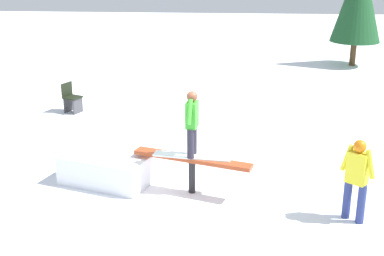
{
  "coord_description": "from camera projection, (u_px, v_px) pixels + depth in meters",
  "views": [
    {
      "loc": [
        0.73,
        -9.71,
        4.69
      ],
      "look_at": [
        0.0,
        0.0,
        1.36
      ],
      "focal_mm": 50.0,
      "sensor_mm": 36.0,
      "label": 1
    }
  ],
  "objects": [
    {
      "name": "folding_chair",
      "position": [
        71.0,
        99.0,
        15.75
      ],
      "size": [
        0.58,
        0.58,
        0.88
      ],
      "rotation": [
        0.0,
        0.0,
        1.15
      ],
      "color": "#3F3F44",
      "rests_on": "ground"
    },
    {
      "name": "rail_feature",
      "position": [
        192.0,
        162.0,
        10.52
      ],
      "size": [
        2.4,
        1.03,
        0.76
      ],
      "rotation": [
        0.0,
        0.0,
        -0.32
      ],
      "color": "black",
      "rests_on": "ground"
    },
    {
      "name": "bystander_yellow",
      "position": [
        357.0,
        176.0,
        9.37
      ],
      "size": [
        0.56,
        0.49,
        1.53
      ],
      "rotation": [
        0.0,
        0.0,
        2.45
      ],
      "color": "navy",
      "rests_on": "ground"
    },
    {
      "name": "ground_plane",
      "position": [
        192.0,
        192.0,
        10.73
      ],
      "size": [
        60.0,
        60.0,
        0.0
      ],
      "primitive_type": "plane",
      "color": "white"
    },
    {
      "name": "main_rider_on_rail",
      "position": [
        192.0,
        126.0,
        10.27
      ],
      "size": [
        1.56,
        0.68,
        1.33
      ],
      "rotation": [
        0.0,
        0.0,
        -0.14
      ],
      "color": "white",
      "rests_on": "rail_feature"
    },
    {
      "name": "snow_kicker_ramp",
      "position": [
        113.0,
        165.0,
        11.3
      ],
      "size": [
        2.18,
        1.99,
        0.61
      ],
      "primitive_type": "cube",
      "rotation": [
        0.0,
        0.0,
        -0.32
      ],
      "color": "white",
      "rests_on": "ground"
    }
  ]
}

